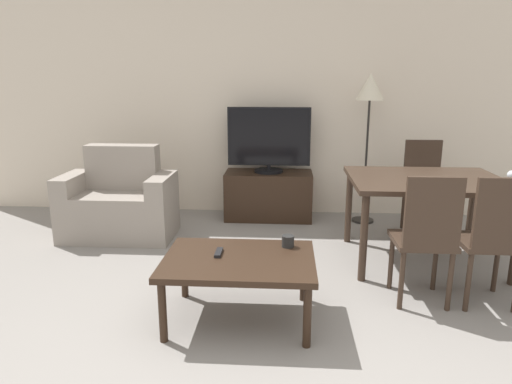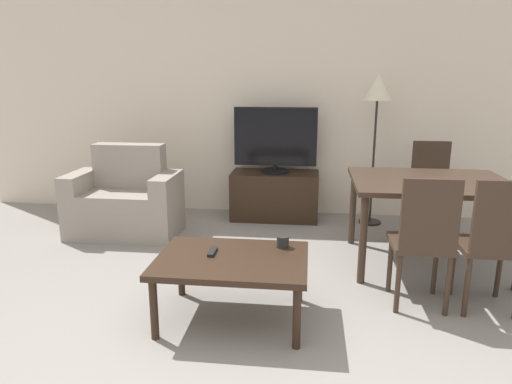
% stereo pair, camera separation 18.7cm
% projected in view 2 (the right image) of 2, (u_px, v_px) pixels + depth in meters
% --- Properties ---
extents(wall_back, '(7.13, 0.06, 2.70)m').
position_uv_depth(wall_back, '(276.00, 97.00, 5.20)').
color(wall_back, beige).
rests_on(wall_back, ground_plane).
extents(armchair, '(1.08, 0.61, 0.91)m').
position_uv_depth(armchair, '(126.00, 202.00, 4.63)').
color(armchair, gray).
rests_on(armchair, ground_plane).
extents(tv_stand, '(0.97, 0.46, 0.54)m').
position_uv_depth(tv_stand, '(275.00, 195.00, 5.17)').
color(tv_stand, black).
rests_on(tv_stand, ground_plane).
extents(tv, '(0.91, 0.32, 0.72)m').
position_uv_depth(tv, '(275.00, 140.00, 5.02)').
color(tv, black).
rests_on(tv, tv_stand).
extents(coffee_table, '(0.97, 0.70, 0.43)m').
position_uv_depth(coffee_table, '(232.00, 264.00, 2.95)').
color(coffee_table, black).
rests_on(coffee_table, ground_plane).
extents(dining_table, '(1.27, 1.01, 0.74)m').
position_uv_depth(dining_table, '(430.00, 189.00, 3.79)').
color(dining_table, '#38281E').
rests_on(dining_table, ground_plane).
extents(dining_chair_near, '(0.40, 0.40, 0.95)m').
position_uv_depth(dining_chair_near, '(424.00, 237.00, 3.06)').
color(dining_chair_near, '#38281E').
rests_on(dining_chair_near, ground_plane).
extents(dining_chair_far, '(0.40, 0.40, 0.95)m').
position_uv_depth(dining_chair_far, '(431.00, 184.00, 4.58)').
color(dining_chair_far, '#38281E').
rests_on(dining_chair_far, ground_plane).
extents(dining_chair_near_right, '(0.40, 0.40, 0.95)m').
position_uv_depth(dining_chair_near_right, '(494.00, 239.00, 3.01)').
color(dining_chair_near_right, '#38281E').
rests_on(dining_chair_near_right, ground_plane).
extents(floor_lamp, '(0.30, 0.30, 1.61)m').
position_uv_depth(floor_lamp, '(377.00, 97.00, 4.72)').
color(floor_lamp, black).
rests_on(floor_lamp, ground_plane).
extents(remote_primary, '(0.04, 0.15, 0.02)m').
position_uv_depth(remote_primary, '(212.00, 252.00, 3.01)').
color(remote_primary, black).
rests_on(remote_primary, coffee_table).
extents(cup_white_near, '(0.08, 0.08, 0.08)m').
position_uv_depth(cup_white_near, '(283.00, 242.00, 3.11)').
color(cup_white_near, black).
rests_on(cup_white_near, coffee_table).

